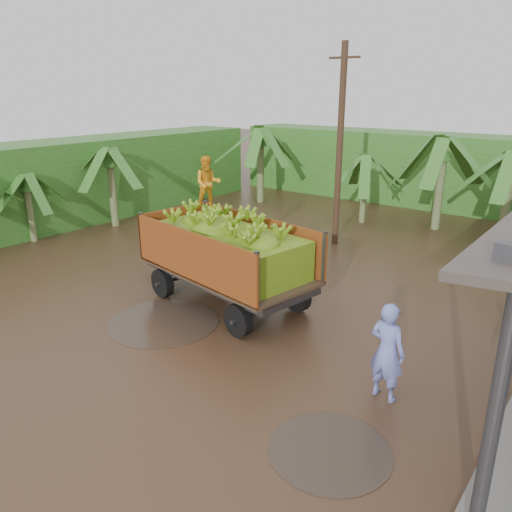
{
  "coord_description": "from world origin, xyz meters",
  "views": [
    {
      "loc": [
        6.16,
        -9.65,
        5.75
      ],
      "look_at": [
        -1.74,
        0.55,
        1.4
      ],
      "focal_mm": 35.0,
      "sensor_mm": 36.0,
      "label": 1
    }
  ],
  "objects": [
    {
      "name": "hedge_north",
      "position": [
        -2.0,
        16.0,
        1.8
      ],
      "size": [
        22.0,
        3.0,
        3.6
      ],
      "primitive_type": "cube",
      "color": "#2D661E",
      "rests_on": "ground"
    },
    {
      "name": "banana_trailer",
      "position": [
        -2.39,
        0.07,
        1.52
      ],
      "size": [
        7.1,
        3.21,
        3.91
      ],
      "rotation": [
        0.0,
        0.0,
        -0.16
      ],
      "color": "#B35319",
      "rests_on": "ground"
    },
    {
      "name": "utility_pole",
      "position": [
        -2.81,
        6.96,
        3.71
      ],
      "size": [
        1.2,
        0.24,
        7.32
      ],
      "color": "#47301E",
      "rests_on": "ground"
    },
    {
      "name": "man_blue",
      "position": [
        2.98,
        -1.48,
        1.0
      ],
      "size": [
        0.79,
        0.57,
        2.0
      ],
      "primitive_type": "imported",
      "rotation": [
        0.0,
        0.0,
        3.01
      ],
      "color": "#737DD2",
      "rests_on": "ground"
    },
    {
      "name": "ground",
      "position": [
        0.0,
        0.0,
        0.0
      ],
      "size": [
        100.0,
        100.0,
        0.0
      ],
      "primitive_type": "plane",
      "color": "black",
      "rests_on": "ground"
    },
    {
      "name": "banana_plants",
      "position": [
        -4.82,
        6.45,
        1.79
      ],
      "size": [
        24.06,
        20.15,
        3.98
      ],
      "color": "#2D661E",
      "rests_on": "ground"
    },
    {
      "name": "hedge_west",
      "position": [
        -14.0,
        4.0,
        1.8
      ],
      "size": [
        3.0,
        18.0,
        3.6
      ],
      "primitive_type": "cube",
      "color": "#2D661E",
      "rests_on": "ground"
    }
  ]
}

